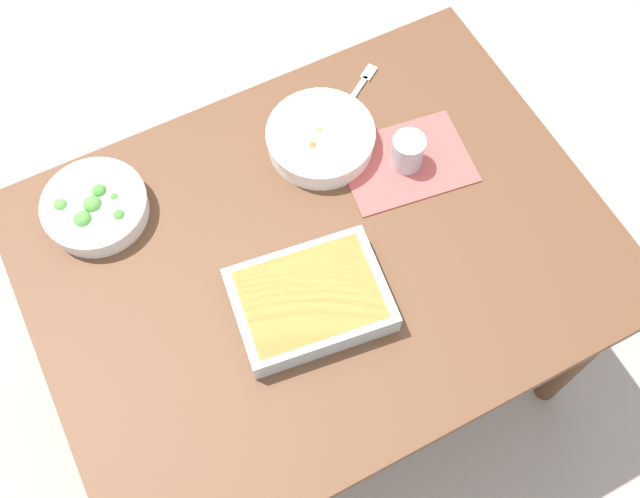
% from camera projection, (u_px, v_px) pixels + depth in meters
% --- Properties ---
extents(ground_plane, '(6.00, 6.00, 0.00)m').
position_uv_depth(ground_plane, '(320.00, 358.00, 2.21)').
color(ground_plane, '#9E9389').
extents(dining_table, '(1.20, 0.90, 0.74)m').
position_uv_depth(dining_table, '(320.00, 267.00, 1.63)').
color(dining_table, brown).
rests_on(dining_table, ground_plane).
extents(placemat, '(0.31, 0.24, 0.00)m').
position_uv_depth(placemat, '(406.00, 162.00, 1.64)').
color(placemat, '#B24C47').
rests_on(placemat, dining_table).
extents(stew_bowl, '(0.24, 0.24, 0.06)m').
position_uv_depth(stew_bowl, '(321.00, 138.00, 1.63)').
color(stew_bowl, white).
rests_on(stew_bowl, dining_table).
extents(broccoli_bowl, '(0.23, 0.23, 0.07)m').
position_uv_depth(broccoli_bowl, '(95.00, 206.00, 1.56)').
color(broccoli_bowl, white).
rests_on(broccoli_bowl, dining_table).
extents(baking_dish, '(0.33, 0.26, 0.06)m').
position_uv_depth(baking_dish, '(310.00, 300.00, 1.46)').
color(baking_dish, silver).
rests_on(baking_dish, dining_table).
extents(drink_cup, '(0.07, 0.07, 0.08)m').
position_uv_depth(drink_cup, '(407.00, 153.00, 1.61)').
color(drink_cup, '#B2BCC6').
rests_on(drink_cup, dining_table).
extents(spoon_by_stew, '(0.10, 0.16, 0.01)m').
position_uv_depth(spoon_by_stew, '(320.00, 161.00, 1.64)').
color(spoon_by_stew, silver).
rests_on(spoon_by_stew, dining_table).
extents(fork_on_table, '(0.16, 0.11, 0.01)m').
position_uv_depth(fork_on_table, '(359.00, 88.00, 1.73)').
color(fork_on_table, silver).
rests_on(fork_on_table, dining_table).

